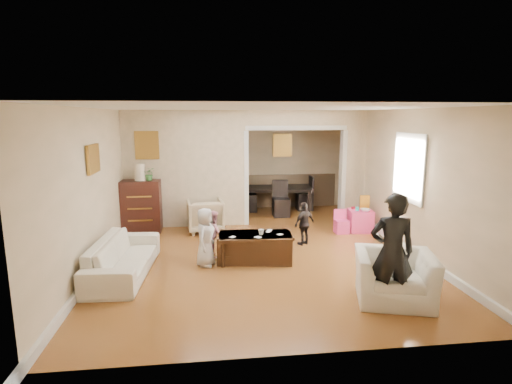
{
  "coord_description": "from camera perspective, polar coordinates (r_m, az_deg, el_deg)",
  "views": [
    {
      "loc": [
        -0.89,
        -7.26,
        2.47
      ],
      "look_at": [
        0.0,
        0.2,
        1.05
      ],
      "focal_mm": 28.23,
      "sensor_mm": 36.0,
      "label": 1
    }
  ],
  "objects": [
    {
      "name": "partition_right",
      "position": [
        9.73,
        13.51,
        3.5
      ],
      "size": [
        0.55,
        0.18,
        2.6
      ],
      "primitive_type": "cube",
      "color": "beige",
      "rests_on": "ground"
    },
    {
      "name": "craft_papers",
      "position": [
        6.94,
        0.7,
        -6.02
      ],
      "size": [
        0.94,
        0.53,
        0.0
      ],
      "color": "white",
      "rests_on": "coffee_table"
    },
    {
      "name": "dresser",
      "position": [
        9.01,
        -15.91,
        -1.95
      ],
      "size": [
        0.82,
        0.46,
        1.12
      ],
      "primitive_type": "cube",
      "color": "#371510",
      "rests_on": "ground"
    },
    {
      "name": "sofa",
      "position": [
        6.74,
        -18.27,
        -8.72
      ],
      "size": [
        0.9,
        2.03,
        0.58
      ],
      "primitive_type": "imported",
      "rotation": [
        0.0,
        0.0,
        1.51
      ],
      "color": "white",
      "rests_on": "ground"
    },
    {
      "name": "partition_left",
      "position": [
        9.14,
        -9.8,
        3.2
      ],
      "size": [
        2.75,
        0.18,
        2.6
      ],
      "primitive_type": "cube",
      "color": "beige",
      "rests_on": "ground"
    },
    {
      "name": "child_kneel_b",
      "position": [
        7.22,
        -5.97,
        -5.88
      ],
      "size": [
        0.39,
        0.46,
        0.83
      ],
      "primitive_type": "imported",
      "rotation": [
        0.0,
        0.0,
        1.78
      ],
      "color": "#CB7E8A",
      "rests_on": "ground"
    },
    {
      "name": "adult_person",
      "position": [
        5.43,
        18.7,
        -8.09
      ],
      "size": [
        0.61,
        0.45,
        1.54
      ],
      "primitive_type": "imported",
      "rotation": [
        0.0,
        0.0,
        2.99
      ],
      "color": "black",
      "rests_on": "ground"
    },
    {
      "name": "play_bowl",
      "position": [
        8.91,
        15.21,
        -2.49
      ],
      "size": [
        0.23,
        0.23,
        0.05
      ],
      "primitive_type": "imported",
      "rotation": [
        0.0,
        0.0,
        -0.12
      ],
      "color": "silver",
      "rests_on": "play_table"
    },
    {
      "name": "child_kneel_a",
      "position": [
        6.77,
        -7.2,
        -6.36
      ],
      "size": [
        0.45,
        0.56,
        0.99
      ],
      "primitive_type": "imported",
      "rotation": [
        0.0,
        0.0,
        1.25
      ],
      "color": "silver",
      "rests_on": "ground"
    },
    {
      "name": "framed_art_partition",
      "position": [
        9.07,
        -15.19,
        6.42
      ],
      "size": [
        0.45,
        0.03,
        0.55
      ],
      "primitive_type": "cube",
      "color": "brown",
      "rests_on": "partition_left"
    },
    {
      "name": "armchair_back",
      "position": [
        8.82,
        -7.23,
        -3.3
      ],
      "size": [
        0.83,
        0.85,
        0.7
      ],
      "primitive_type": "imported",
      "rotation": [
        0.0,
        0.0,
        3.26
      ],
      "color": "#C8AE8A",
      "rests_on": "ground"
    },
    {
      "name": "table_lamp",
      "position": [
        8.88,
        -16.15,
        2.73
      ],
      "size": [
        0.22,
        0.22,
        0.36
      ],
      "primitive_type": "cylinder",
      "color": "beige",
      "rests_on": "dresser"
    },
    {
      "name": "framed_art_alcove",
      "position": [
        10.91,
        3.75,
        6.63
      ],
      "size": [
        0.45,
        0.03,
        0.55
      ],
      "primitive_type": "cube",
      "color": "brown"
    },
    {
      "name": "coffee_cup",
      "position": [
        6.91,
        0.74,
        -5.7
      ],
      "size": [
        0.11,
        0.11,
        0.09
      ],
      "primitive_type": "imported",
      "rotation": [
        0.0,
        0.0,
        -0.14
      ],
      "color": "silver",
      "rests_on": "coffee_table"
    },
    {
      "name": "window_pane",
      "position": [
        7.81,
        20.91,
        3.24
      ],
      "size": [
        0.03,
        0.95,
        1.1
      ],
      "primitive_type": "cube",
      "color": "white",
      "rests_on": "ground"
    },
    {
      "name": "toy_block",
      "position": [
        9.07,
        13.65,
        -2.19
      ],
      "size": [
        0.09,
        0.08,
        0.05
      ],
      "primitive_type": "cube",
      "rotation": [
        0.0,
        0.0,
        0.23
      ],
      "color": "red",
      "rests_on": "play_table"
    },
    {
      "name": "framed_art_sofa_wall",
      "position": [
        6.93,
        -22.06,
        4.39
      ],
      "size": [
        0.03,
        0.55,
        0.4
      ],
      "primitive_type": "cube",
      "color": "brown"
    },
    {
      "name": "child_toddler",
      "position": [
        7.87,
        6.87,
        -4.46
      ],
      "size": [
        0.53,
        0.44,
        0.84
      ],
      "primitive_type": "imported",
      "rotation": [
        0.0,
        0.0,
        -2.59
      ],
      "color": "black",
      "rests_on": "ground"
    },
    {
      "name": "floor",
      "position": [
        7.72,
        0.18,
        -7.96
      ],
      "size": [
        7.0,
        7.0,
        0.0
      ],
      "primitive_type": "plane",
      "color": "#A66A2B",
      "rests_on": "ground"
    },
    {
      "name": "play_table",
      "position": [
        9.06,
        14.55,
        -3.93
      ],
      "size": [
        0.54,
        0.54,
        0.47
      ],
      "primitive_type": "cube",
      "rotation": [
        0.0,
        0.0,
        -0.12
      ],
      "color": "#FF438E",
      "rests_on": "ground"
    },
    {
      "name": "cereal_box",
      "position": [
        9.11,
        15.14,
        -1.4
      ],
      "size": [
        0.21,
        0.09,
        0.3
      ],
      "primitive_type": "cube",
      "rotation": [
        0.0,
        0.0,
        -0.12
      ],
      "color": "yellow",
      "rests_on": "play_table"
    },
    {
      "name": "dining_table",
      "position": [
        10.67,
        2.95,
        -0.95
      ],
      "size": [
        1.91,
        1.21,
        0.64
      ],
      "primitive_type": "imported",
      "rotation": [
        0.0,
        0.0,
        -0.11
      ],
      "color": "black",
      "rests_on": "ground"
    },
    {
      "name": "potted_plant",
      "position": [
        8.85,
        -14.86,
        2.49
      ],
      "size": [
        0.25,
        0.21,
        0.27
      ],
      "primitive_type": "imported",
      "color": "#3D7A36",
      "rests_on": "dresser"
    },
    {
      "name": "cyan_cup",
      "position": [
        8.92,
        14.15,
        -2.34
      ],
      "size": [
        0.08,
        0.08,
        0.08
      ],
      "primitive_type": "cylinder",
      "color": "#23B0A7",
      "rests_on": "play_table"
    },
    {
      "name": "partition_header",
      "position": [
        9.27,
        5.68,
        10.37
      ],
      "size": [
        2.22,
        0.18,
        0.35
      ],
      "primitive_type": "cube",
      "color": "beige",
      "rests_on": "partition_right"
    },
    {
      "name": "armchair_front",
      "position": [
        5.86,
        19.01,
        -11.3
      ],
      "size": [
        1.22,
        1.13,
        0.66
      ],
      "primitive_type": "imported",
      "rotation": [
        0.0,
        0.0,
        -0.28
      ],
      "color": "white",
      "rests_on": "ground"
    },
    {
      "name": "coffee_table",
      "position": [
        7.03,
        -0.14,
        -7.82
      ],
      "size": [
        1.33,
        0.8,
        0.47
      ],
      "primitive_type": "cube",
      "rotation": [
        0.0,
        0.0,
        -0.14
      ],
      "color": "#3D2513",
      "rests_on": "ground"
    }
  ]
}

